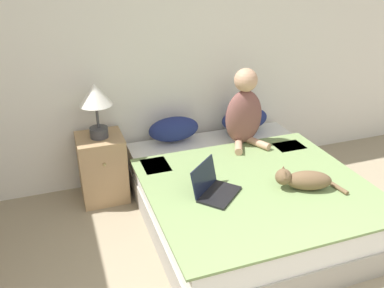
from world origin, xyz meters
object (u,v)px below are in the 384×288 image
object	(u,v)px
pillow_near	(174,129)
person_sitting	(244,111)
table_lamp	(95,100)
pillow_far	(245,119)
laptop_open	(214,188)
cat_tabby	(304,180)
bed	(246,197)
nightstand	(102,168)

from	to	relation	value
pillow_near	person_sitting	size ratio (longest dim) A/B	0.68
person_sitting	table_lamp	world-z (taller)	person_sitting
pillow_far	laptop_open	xyz separation A→B (m)	(-0.76, -1.02, -0.07)
pillow_near	pillow_far	size ratio (longest dim) A/B	1.00
cat_tabby	table_lamp	world-z (taller)	table_lamp
bed	nightstand	bearing A→B (deg)	144.94
laptop_open	nightstand	size ratio (longest dim) A/B	0.70
pillow_near	nightstand	world-z (taller)	pillow_near
laptop_open	person_sitting	bearing A→B (deg)	9.14
pillow_near	cat_tabby	world-z (taller)	pillow_near
pillow_near	laptop_open	xyz separation A→B (m)	(0.00, -1.02, -0.07)
cat_tabby	table_lamp	xyz separation A→B (m)	(-1.40, 1.12, 0.45)
pillow_far	table_lamp	world-z (taller)	table_lamp
cat_tabby	laptop_open	xyz separation A→B (m)	(-0.68, 0.17, -0.03)
laptop_open	nightstand	world-z (taller)	laptop_open
nightstand	pillow_near	bearing A→B (deg)	5.25
pillow_far	table_lamp	bearing A→B (deg)	-177.17
person_sitting	cat_tabby	xyz separation A→B (m)	(0.07, -0.92, -0.24)
person_sitting	table_lamp	distance (m)	1.36
nightstand	table_lamp	distance (m)	0.67
pillow_near	table_lamp	bearing A→B (deg)	-174.17
bed	laptop_open	distance (m)	0.51
pillow_near	bed	bearing A→B (deg)	-65.59
cat_tabby	nightstand	bearing A→B (deg)	-17.46
pillow_far	nightstand	world-z (taller)	pillow_far
person_sitting	laptop_open	xyz separation A→B (m)	(-0.61, -0.75, -0.27)
pillow_far	nightstand	distance (m)	1.50
nightstand	table_lamp	size ratio (longest dim) A/B	1.27
table_lamp	pillow_far	bearing A→B (deg)	2.83
pillow_near	pillow_far	world-z (taller)	same
pillow_near	person_sitting	xyz separation A→B (m)	(0.61, -0.27, 0.20)
person_sitting	nightstand	world-z (taller)	person_sitting
pillow_far	cat_tabby	world-z (taller)	pillow_far
pillow_far	cat_tabby	bearing A→B (deg)	-93.72
bed	table_lamp	bearing A→B (deg)	145.12
cat_tabby	person_sitting	bearing A→B (deg)	-64.28
cat_tabby	laptop_open	world-z (taller)	laptop_open
person_sitting	laptop_open	size ratio (longest dim) A/B	1.67
pillow_far	table_lamp	xyz separation A→B (m)	(-1.48, -0.07, 0.41)
bed	table_lamp	xyz separation A→B (m)	(-1.10, 0.76, 0.76)
bed	pillow_near	distance (m)	0.98
pillow_far	pillow_near	bearing A→B (deg)	180.00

